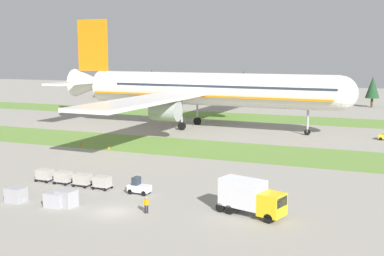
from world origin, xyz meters
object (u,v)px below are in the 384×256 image
(cargo_dolly_lead, at_px, (102,182))
(cargo_dolly_fourth, at_px, (45,174))
(airliner, at_px, (200,89))
(cargo_dolly_third, at_px, (63,177))
(catering_truck, at_px, (250,196))
(baggage_tug, at_px, (139,187))
(uld_container_0, at_px, (16,195))
(cargo_dolly_second, at_px, (82,179))
(taxiway_marker_1, at_px, (81,143))
(uld_container_2, at_px, (55,199))
(taxiway_marker_0, at_px, (109,148))
(ground_crew_marshaller, at_px, (146,204))
(uld_container_1, at_px, (66,198))

(cargo_dolly_lead, relative_size, cargo_dolly_fourth, 1.00)
(airliner, xyz_separation_m, cargo_dolly_third, (1.15, -49.62, -7.59))
(catering_truck, bearing_deg, baggage_tug, -84.98)
(uld_container_0, bearing_deg, cargo_dolly_lead, 53.23)
(baggage_tug, height_order, cargo_dolly_second, baggage_tug)
(taxiway_marker_1, bearing_deg, cargo_dolly_second, -55.07)
(uld_container_0, distance_m, taxiway_marker_1, 34.10)
(uld_container_2, bearing_deg, baggage_tug, 52.01)
(airliner, distance_m, cargo_dolly_fourth, 50.13)
(baggage_tug, distance_m, taxiway_marker_0, 28.23)
(uld_container_0, xyz_separation_m, taxiway_marker_0, (-6.62, 29.86, -0.53))
(taxiway_marker_0, bearing_deg, baggage_tug, -51.41)
(catering_truck, bearing_deg, airliner, -138.29)
(airliner, height_order, uld_container_0, airliner)
(uld_container_0, bearing_deg, airliner, 90.98)
(cargo_dolly_third, bearing_deg, cargo_dolly_lead, 90.00)
(catering_truck, distance_m, uld_container_0, 25.54)
(catering_truck, xyz_separation_m, taxiway_marker_1, (-38.21, 26.19, -1.67))
(cargo_dolly_fourth, height_order, uld_container_2, cargo_dolly_fourth)
(catering_truck, height_order, taxiway_marker_0, catering_truck)
(taxiway_marker_0, height_order, taxiway_marker_1, taxiway_marker_1)
(airliner, distance_m, catering_truck, 59.00)
(cargo_dolly_second, distance_m, taxiway_marker_0, 23.84)
(cargo_dolly_fourth, distance_m, taxiway_marker_0, 21.93)
(uld_container_0, relative_size, taxiway_marker_1, 3.58)
(cargo_dolly_lead, height_order, taxiway_marker_1, cargo_dolly_lead)
(baggage_tug, bearing_deg, cargo_dolly_second, -90.00)
(uld_container_2, bearing_deg, cargo_dolly_lead, 83.41)
(airliner, relative_size, cargo_dolly_second, 35.47)
(ground_crew_marshaller, relative_size, taxiway_marker_0, 3.37)
(cargo_dolly_second, xyz_separation_m, uld_container_0, (-3.06, -8.08, -0.13))
(cargo_dolly_fourth, xyz_separation_m, taxiway_marker_0, (-3.89, 21.57, -0.66))
(airliner, relative_size, taxiway_marker_1, 143.01)
(cargo_dolly_second, bearing_deg, uld_container_1, 24.64)
(cargo_dolly_third, distance_m, uld_container_2, 9.35)
(catering_truck, bearing_deg, cargo_dolly_fourth, -80.86)
(airliner, relative_size, taxiway_marker_0, 154.47)
(baggage_tug, xyz_separation_m, cargo_dolly_third, (-10.82, 0.39, 0.10))
(uld_container_0, height_order, uld_container_1, uld_container_1)
(cargo_dolly_fourth, xyz_separation_m, uld_container_2, (7.80, -8.07, -0.16))
(cargo_dolly_second, bearing_deg, airliner, -173.31)
(cargo_dolly_second, relative_size, taxiway_marker_1, 4.03)
(catering_truck, relative_size, uld_container_2, 3.66)
(baggage_tug, xyz_separation_m, cargo_dolly_lead, (-5.02, 0.18, 0.10))
(baggage_tug, distance_m, cargo_dolly_third, 10.83)
(cargo_dolly_third, distance_m, catering_truck, 25.01)
(cargo_dolly_lead, bearing_deg, taxiway_marker_1, -138.65)
(ground_crew_marshaller, relative_size, uld_container_1, 0.87)
(taxiway_marker_1, bearing_deg, uld_container_0, -67.15)
(cargo_dolly_lead, xyz_separation_m, cargo_dolly_third, (-5.80, 0.21, 0.00))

